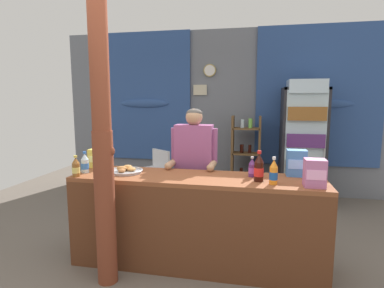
{
  "coord_description": "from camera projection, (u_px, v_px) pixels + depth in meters",
  "views": [
    {
      "loc": [
        0.61,
        -2.45,
        1.65
      ],
      "look_at": [
        -0.07,
        0.92,
        1.16
      ],
      "focal_mm": 28.9,
      "sensor_mm": 36.0,
      "label": 1
    }
  ],
  "objects": [
    {
      "name": "back_wall_curtained",
      "position": [
        222.0,
        110.0,
        5.49
      ],
      "size": [
        5.73,
        0.22,
        2.85
      ],
      "color": "slate",
      "rests_on": "ground"
    },
    {
      "name": "stall_counter",
      "position": [
        194.0,
        215.0,
        2.97
      ],
      "size": [
        2.45,
        0.6,
        0.91
      ],
      "color": "brown",
      "rests_on": "ground"
    },
    {
      "name": "timber_post",
      "position": [
        102.0,
        137.0,
        2.65
      ],
      "size": [
        0.2,
        0.18,
        2.78
      ],
      "color": "brown",
      "rests_on": "ground"
    },
    {
      "name": "snack_box_biscuit",
      "position": [
        296.0,
        163.0,
        3.03
      ],
      "size": [
        0.19,
        0.14,
        0.26
      ],
      "color": "#3D75B7",
      "rests_on": "stall_counter"
    },
    {
      "name": "bottle_shelf_rack",
      "position": [
        246.0,
        156.0,
        5.15
      ],
      "size": [
        0.48,
        0.28,
        1.39
      ],
      "color": "brown",
      "rests_on": "ground"
    },
    {
      "name": "shopkeeper",
      "position": [
        194.0,
        159.0,
        3.52
      ],
      "size": [
        0.54,
        0.42,
        1.55
      ],
      "color": "#28282D",
      "rests_on": "ground"
    },
    {
      "name": "snack_box_wafer",
      "position": [
        315.0,
        173.0,
        2.65
      ],
      "size": [
        0.17,
        0.16,
        0.24
      ],
      "color": "#B76699",
      "rests_on": "stall_counter"
    },
    {
      "name": "soda_bottle_cola",
      "position": [
        259.0,
        168.0,
        2.83
      ],
      "size": [
        0.09,
        0.09,
        0.29
      ],
      "color": "black",
      "rests_on": "stall_counter"
    },
    {
      "name": "snack_box_instant_noodle",
      "position": [
        99.0,
        158.0,
        3.42
      ],
      "size": [
        0.21,
        0.13,
        0.2
      ],
      "color": "#EAD14C",
      "rests_on": "stall_counter"
    },
    {
      "name": "ground_plane",
      "position": [
        202.0,
        231.0,
        3.91
      ],
      "size": [
        7.87,
        7.87,
        0.0
      ],
      "primitive_type": "plane",
      "color": "#665B51"
    },
    {
      "name": "soda_bottle_water",
      "position": [
        85.0,
        164.0,
        3.17
      ],
      "size": [
        0.08,
        0.08,
        0.22
      ],
      "color": "silver",
      "rests_on": "stall_counter"
    },
    {
      "name": "plastic_lawn_chair",
      "position": [
        155.0,
        174.0,
        4.88
      ],
      "size": [
        0.62,
        0.62,
        0.86
      ],
      "color": "silver",
      "rests_on": "ground"
    },
    {
      "name": "soda_bottle_orange_soda",
      "position": [
        274.0,
        173.0,
        2.73
      ],
      "size": [
        0.07,
        0.07,
        0.25
      ],
      "color": "orange",
      "rests_on": "stall_counter"
    },
    {
      "name": "soda_bottle_iced_tea",
      "position": [
        76.0,
        168.0,
        3.01
      ],
      "size": [
        0.07,
        0.07,
        0.21
      ],
      "color": "brown",
      "rests_on": "stall_counter"
    },
    {
      "name": "drink_fridge",
      "position": [
        303.0,
        138.0,
        4.8
      ],
      "size": [
        0.66,
        0.63,
        1.95
      ],
      "color": "#232328",
      "rests_on": "ground"
    },
    {
      "name": "soda_bottle_grape_soda",
      "position": [
        252.0,
        168.0,
        3.0
      ],
      "size": [
        0.07,
        0.07,
        0.2
      ],
      "color": "#56286B",
      "rests_on": "stall_counter"
    },
    {
      "name": "pastry_tray",
      "position": [
        126.0,
        170.0,
        3.19
      ],
      "size": [
        0.35,
        0.35,
        0.07
      ],
      "color": "#BCBCC1",
      "rests_on": "stall_counter"
    }
  ]
}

